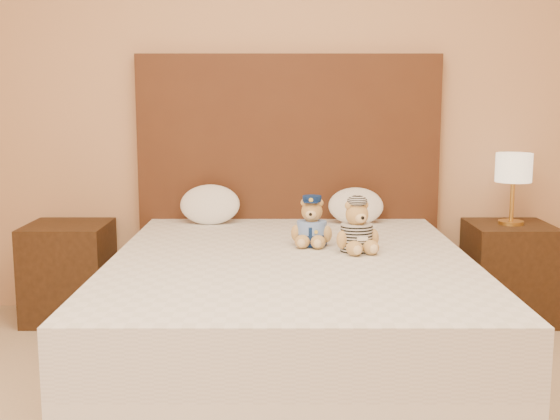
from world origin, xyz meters
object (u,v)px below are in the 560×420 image
object	(u,v)px
bed	(291,315)
pillow_right	(356,204)
pillow_left	(210,203)
nightstand_right	(508,272)
teddy_prisoner	(357,226)
nightstand_left	(69,272)
teddy_police	(312,221)
lamp	(514,171)

from	to	relation	value
bed	pillow_right	size ratio (longest dim) A/B	6.44
pillow_left	nightstand_right	bearing A→B (deg)	-1.01
teddy_prisoner	pillow_right	world-z (taller)	teddy_prisoner
teddy_prisoner	pillow_right	distance (m)	0.75
teddy_prisoner	nightstand_left	bearing A→B (deg)	138.51
nightstand_right	pillow_left	distance (m)	1.74
teddy_police	nightstand_right	bearing A→B (deg)	35.32
pillow_left	pillow_right	size ratio (longest dim) A/B	1.08
teddy_prisoner	teddy_police	bearing A→B (deg)	128.25
nightstand_left	pillow_left	size ratio (longest dim) A/B	1.63
bed	nightstand_right	size ratio (longest dim) A/B	3.64
lamp	teddy_police	bearing A→B (deg)	-153.31
nightstand_left	pillow_right	xyz separation A→B (m)	(1.63, 0.03, 0.38)
pillow_right	teddy_prisoner	bearing A→B (deg)	-95.83
teddy_prisoner	pillow_left	world-z (taller)	teddy_prisoner
nightstand_left	teddy_police	distance (m)	1.52
teddy_prisoner	pillow_right	bearing A→B (deg)	67.44
nightstand_right	teddy_police	world-z (taller)	teddy_police
bed	teddy_police	xyz separation A→B (m)	(0.10, 0.22, 0.39)
lamp	teddy_prisoner	world-z (taller)	lamp
pillow_right	pillow_left	bearing A→B (deg)	180.00
teddy_police	pillow_right	distance (m)	0.67
bed	teddy_police	distance (m)	0.47
lamp	nightstand_left	bearing A→B (deg)	180.00
teddy_prisoner	pillow_left	distance (m)	1.06
bed	lamp	world-z (taller)	lamp
bed	pillow_right	world-z (taller)	pillow_right
nightstand_right	teddy_police	distance (m)	1.34
bed	pillow_right	xyz separation A→B (m)	(0.38, 0.83, 0.38)
bed	teddy_police	size ratio (longest dim) A/B	8.35
nightstand_right	teddy_police	size ratio (longest dim) A/B	2.30
teddy_police	lamp	bearing A→B (deg)	35.32
teddy_police	bed	bearing A→B (deg)	-106.18
nightstand_right	teddy_police	bearing A→B (deg)	-153.31
bed	lamp	size ratio (longest dim) A/B	5.00
nightstand_right	lamp	bearing A→B (deg)	180.00
pillow_left	pillow_right	bearing A→B (deg)	0.00
teddy_police	pillow_left	bearing A→B (deg)	140.72
nightstand_right	teddy_prisoner	xyz separation A→B (m)	(-0.95, -0.72, 0.40)
bed	pillow_left	size ratio (longest dim) A/B	5.94
bed	nightstand_left	size ratio (longest dim) A/B	3.64
nightstand_right	pillow_right	world-z (taller)	pillow_right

